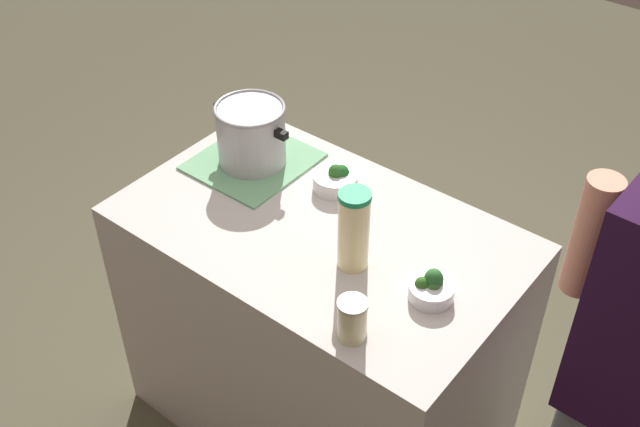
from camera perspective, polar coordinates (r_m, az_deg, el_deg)
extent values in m
plane|color=brown|center=(2.91, 0.00, -14.38)|extent=(8.00, 8.00, 0.00)
cube|color=beige|center=(2.57, 0.00, -8.53)|extent=(1.17, 0.71, 0.89)
cube|color=#78B785|center=(2.51, -4.90, 3.80)|extent=(0.33, 0.36, 0.01)
cylinder|color=#B7B7BC|center=(2.46, -5.03, 5.71)|extent=(0.21, 0.21, 0.19)
torus|color=#99999E|center=(2.40, -5.16, 7.62)|extent=(0.22, 0.22, 0.01)
cube|color=black|center=(2.50, -7.23, 7.70)|extent=(0.04, 0.02, 0.02)
cube|color=black|center=(2.36, -2.84, 5.77)|extent=(0.04, 0.02, 0.02)
cylinder|color=#F4E29E|center=(2.07, 2.45, -1.36)|extent=(0.08, 0.08, 0.23)
cylinder|color=#168952|center=(1.99, 2.55, 1.29)|extent=(0.09, 0.09, 0.02)
ellipsoid|color=yellow|center=(2.03, 2.77, -0.58)|extent=(0.04, 0.04, 0.01)
cylinder|color=beige|center=(1.92, 2.34, -7.82)|extent=(0.07, 0.07, 0.11)
cylinder|color=#B2AD99|center=(1.88, 2.39, -6.59)|extent=(0.08, 0.08, 0.01)
cylinder|color=silver|center=(2.38, 1.11, 2.37)|extent=(0.14, 0.14, 0.05)
ellipsoid|color=#2A6B26|center=(2.37, 1.17, 3.00)|extent=(0.05, 0.05, 0.06)
ellipsoid|color=#1F6F28|center=(2.38, 1.56, 2.94)|extent=(0.05, 0.05, 0.06)
cylinder|color=silver|center=(2.05, 8.10, -5.64)|extent=(0.12, 0.12, 0.04)
ellipsoid|color=#28652A|center=(2.04, 8.26, -4.75)|extent=(0.05, 0.05, 0.06)
ellipsoid|color=#326921|center=(2.04, 7.41, -5.13)|extent=(0.04, 0.04, 0.04)
ellipsoid|color=#396F2D|center=(2.04, 8.25, -5.32)|extent=(0.04, 0.04, 0.04)
cylinder|color=tan|center=(1.77, 19.08, -1.60)|extent=(0.08, 0.08, 0.30)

